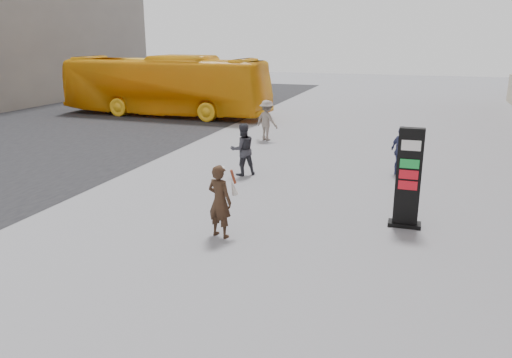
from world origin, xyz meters
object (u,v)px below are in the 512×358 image
(bus, at_px, (165,86))
(pedestrian_a, at_px, (243,149))
(pedestrian_c, at_px, (401,151))
(pedestrian_b, at_px, (267,120))
(woman, at_px, (220,200))
(info_pylon, at_px, (408,178))

(bus, distance_m, pedestrian_a, 13.27)
(pedestrian_a, relative_size, pedestrian_c, 1.05)
(bus, relative_size, pedestrian_c, 7.45)
(pedestrian_b, bearing_deg, bus, -8.32)
(woman, bearing_deg, bus, -42.30)
(woman, height_order, pedestrian_a, pedestrian_a)
(info_pylon, bearing_deg, pedestrian_c, 93.99)
(bus, bearing_deg, pedestrian_b, -121.64)
(woman, height_order, pedestrian_c, woman)
(pedestrian_b, bearing_deg, pedestrian_c, 169.51)
(bus, relative_size, pedestrian_a, 7.07)
(bus, xyz_separation_m, pedestrian_c, (13.01, -8.84, -0.84))
(info_pylon, bearing_deg, woman, -153.97)
(bus, xyz_separation_m, pedestrian_b, (7.36, -4.83, -0.79))
(bus, bearing_deg, info_pylon, -133.41)
(pedestrian_b, bearing_deg, woman, 126.61)
(pedestrian_a, xyz_separation_m, pedestrian_b, (-0.91, 5.52, 0.02))
(pedestrian_b, distance_m, pedestrian_c, 6.93)
(woman, bearing_deg, pedestrian_c, -102.72)
(info_pylon, distance_m, pedestrian_c, 4.55)
(info_pylon, bearing_deg, bus, 134.58)
(woman, distance_m, pedestrian_b, 10.66)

